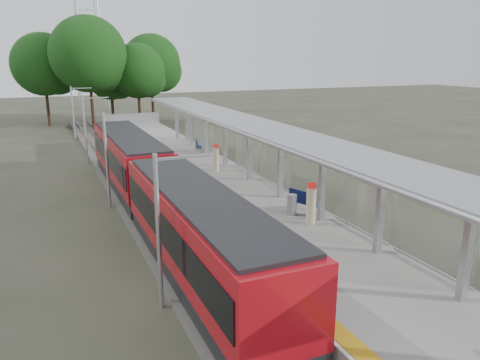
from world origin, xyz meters
name	(u,v)px	position (x,y,z in m)	size (l,w,h in m)	color
trackbed	(138,196)	(-4.50, 20.00, 0.12)	(3.00, 70.00, 0.24)	#59544C
platform	(208,183)	(0.00, 20.00, 0.50)	(6.00, 50.00, 1.00)	gray
tactile_strip	(169,179)	(-2.55, 20.00, 1.01)	(0.60, 50.00, 0.02)	gold
end_fence	(132,119)	(0.00, 44.95, 1.60)	(6.00, 0.10, 1.20)	#9EA0A5
train	(156,186)	(-4.50, 15.10, 2.05)	(2.74, 27.60, 3.62)	black
canopy	(256,133)	(1.61, 16.19, 4.20)	(3.27, 38.00, 3.66)	#9EA0A5
tree_cluster	(103,63)	(-1.76, 52.50, 7.46)	(20.27, 12.62, 12.85)	#382316
catenary_masts	(108,157)	(-6.22, 19.00, 2.91)	(2.08, 48.16, 5.40)	#9EA0A5
bench_mid	(304,201)	(1.86, 11.27, 1.57)	(1.01, 1.67, 1.09)	#0E1A49
bench_far	(198,146)	(1.81, 27.42, 1.49)	(0.71, 1.42, 0.93)	#0E1A49
info_pillar_near	(311,206)	(1.31, 9.76, 1.84)	(0.44, 0.44, 1.94)	beige
info_pillar_far	(216,159)	(0.91, 20.92, 1.77)	(0.40, 0.40, 1.78)	beige
litter_bin	(292,205)	(1.15, 11.20, 1.49)	(0.48, 0.48, 0.99)	#9EA0A5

